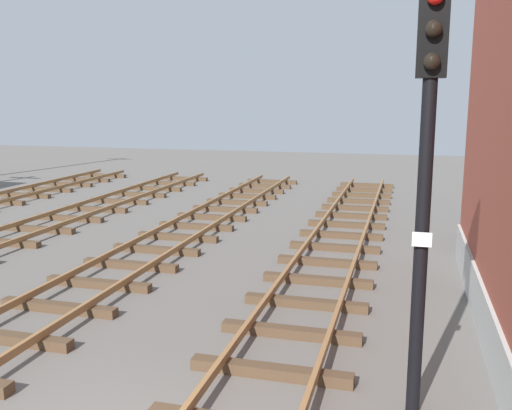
# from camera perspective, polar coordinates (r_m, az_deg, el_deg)

# --- Properties ---
(signal_mast) EXTENTS (0.36, 0.40, 5.49)m
(signal_mast) POSITION_cam_1_polar(r_m,az_deg,el_deg) (7.32, 16.77, 4.70)
(signal_mast) COLOR black
(signal_mast) RESTS_ON ground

